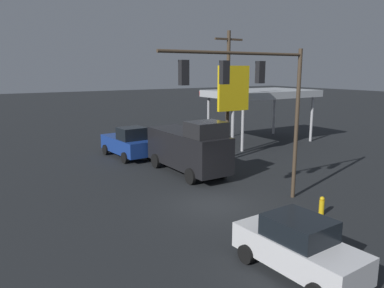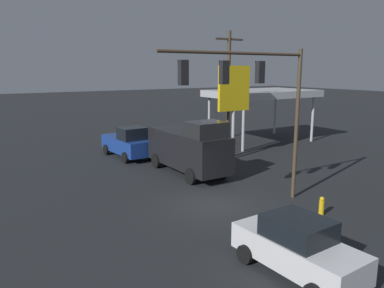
{
  "view_description": "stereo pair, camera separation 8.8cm",
  "coord_description": "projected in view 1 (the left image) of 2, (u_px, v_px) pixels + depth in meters",
  "views": [
    {
      "loc": [
        10.27,
        14.38,
        6.59
      ],
      "look_at": [
        0.0,
        -2.0,
        2.72
      ],
      "focal_mm": 35.0,
      "sensor_mm": 36.0,
      "label": 1
    },
    {
      "loc": [
        10.19,
        14.43,
        6.59
      ],
      "look_at": [
        0.0,
        -2.0,
        2.72
      ],
      "focal_mm": 35.0,
      "sensor_mm": 36.0,
      "label": 2
    }
  ],
  "objects": [
    {
      "name": "utility_pole",
      "position": [
        228.0,
        92.0,
        27.32
      ],
      "size": [
        2.4,
        0.26,
        9.29
      ],
      "color": "#473828",
      "rests_on": "ground"
    },
    {
      "name": "sedan_waiting",
      "position": [
        298.0,
        246.0,
        12.13
      ],
      "size": [
        2.23,
        4.48,
        1.93
      ],
      "rotation": [
        0.0,
        0.0,
        1.62
      ],
      "color": "silver",
      "rests_on": "ground"
    },
    {
      "name": "pickup_parked",
      "position": [
        128.0,
        143.0,
        28.26
      ],
      "size": [
        2.53,
        5.32,
        2.4
      ],
      "rotation": [
        0.0,
        0.0,
        1.64
      ],
      "color": "navy",
      "rests_on": "ground"
    },
    {
      "name": "price_sign",
      "position": [
        233.0,
        92.0,
        27.02
      ],
      "size": [
        2.69,
        0.27,
        6.85
      ],
      "color": "#B7B7BC",
      "rests_on": "ground"
    },
    {
      "name": "fire_hydrant",
      "position": [
        322.0,
        206.0,
        17.16
      ],
      "size": [
        0.24,
        0.24,
        0.88
      ],
      "color": "gold",
      "rests_on": "ground"
    },
    {
      "name": "traffic_signal_assembly",
      "position": [
        255.0,
        90.0,
        17.06
      ],
      "size": [
        7.9,
        0.43,
        7.58
      ],
      "color": "#473828",
      "rests_on": "ground"
    },
    {
      "name": "ground_plane",
      "position": [
        213.0,
        204.0,
        18.58
      ],
      "size": [
        200.0,
        200.0,
        0.0
      ],
      "primitive_type": "plane",
      "color": "black"
    },
    {
      "name": "delivery_truck",
      "position": [
        189.0,
        148.0,
        23.78
      ],
      "size": [
        2.61,
        6.82,
        3.58
      ],
      "rotation": [
        0.0,
        0.0,
        1.58
      ],
      "color": "black",
      "rests_on": "ground"
    },
    {
      "name": "gas_station_canopy",
      "position": [
        261.0,
        94.0,
        33.96
      ],
      "size": [
        9.4,
        6.13,
        4.75
      ],
      "color": "#B2B7BC",
      "rests_on": "ground"
    }
  ]
}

